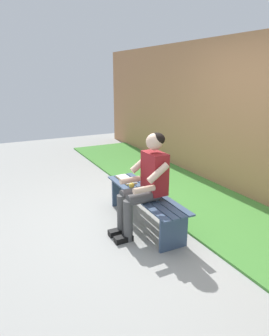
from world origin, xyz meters
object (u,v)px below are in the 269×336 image
(apple, at_px, (132,185))
(book_open, at_px, (126,179))
(bench_near, at_px, (145,200))
(person_seated, at_px, (146,180))

(apple, distance_m, book_open, 0.33)
(bench_near, distance_m, book_open, 0.55)
(apple, height_order, book_open, apple)
(bench_near, bearing_deg, book_open, 1.20)
(bench_near, xyz_separation_m, book_open, (0.54, 0.01, 0.12))
(apple, relative_size, book_open, 0.18)
(apple, bearing_deg, bench_near, -159.56)
(person_seated, bearing_deg, book_open, -6.86)
(bench_near, height_order, person_seated, person_seated)
(apple, xyz_separation_m, book_open, (0.32, -0.07, -0.03))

